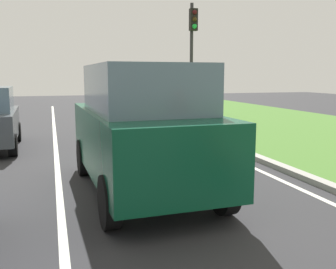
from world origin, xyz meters
The scene contains 7 objects.
ground_plane centered at (0.00, 14.00, 0.00)m, with size 60.00×60.00×0.00m, color #2D2D30.
lane_line_center centered at (-0.70, 14.00, 0.00)m, with size 0.12×32.00×0.01m, color silver.
lane_line_right_edge centered at (3.60, 14.00, 0.00)m, with size 0.12×32.00×0.01m, color silver.
grass_verge_right centered at (8.50, 14.00, 0.03)m, with size 9.00×48.00×0.06m, color #47752D.
curb_right centered at (4.10, 14.00, 0.06)m, with size 0.24×48.00×0.12m, color #9E9B93.
car_suv_ahead centered at (0.76, 9.23, 1.17)m, with size 2.09×4.56×2.28m.
traffic_light_near_right centered at (5.08, 18.28, 3.44)m, with size 0.32×0.50×5.10m.
Camera 1 is at (-0.77, 2.63, 2.10)m, focal length 41.08 mm.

